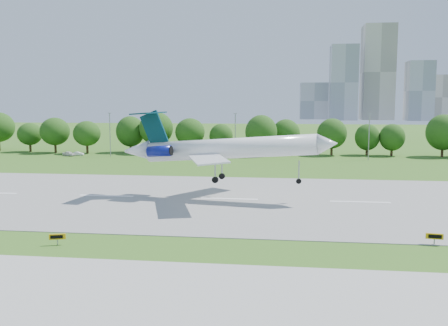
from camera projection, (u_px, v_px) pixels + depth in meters
ground at (27, 238)px, 55.91m from camera, size 600.00×600.00×0.00m
runway at (106, 196)px, 80.52m from camera, size 400.00×45.00×0.08m
tree_line at (188, 133)px, 145.75m from camera, size 288.40×8.40×10.40m
light_poles at (172, 134)px, 136.20m from camera, size 175.90×0.25×12.19m
skyline at (372, 84)px, 424.34m from camera, size 127.00×52.00×80.00m
airliner at (219, 148)px, 77.48m from camera, size 34.27×24.69×11.07m
taxi_sign_centre at (57, 237)px, 52.96m from camera, size 1.71×0.68×1.21m
taxi_sign_right at (434, 237)px, 53.00m from camera, size 1.79×0.45×1.25m
service_vehicle_a at (78, 154)px, 141.65m from camera, size 3.42×1.57×1.09m
service_vehicle_b at (69, 154)px, 140.53m from camera, size 4.30×3.00×1.36m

